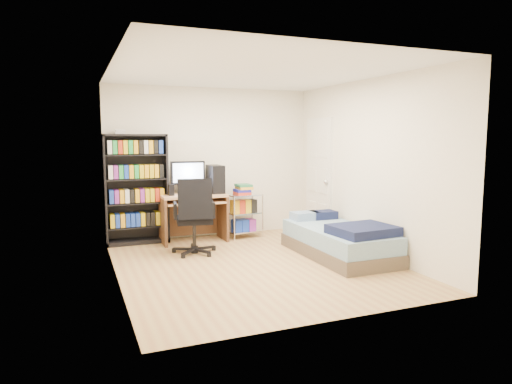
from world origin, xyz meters
name	(u,v)px	position (x,y,z in m)	size (l,w,h in m)	color
room	(255,171)	(0.00, 0.00, 1.25)	(3.58, 4.08, 2.58)	tan
media_shelf	(136,188)	(-1.28, 1.84, 0.89)	(0.97, 0.32, 1.80)	black
computer_desk	(199,198)	(-0.31, 1.69, 0.70)	(1.03, 0.60, 1.30)	tan
office_chair	(195,230)	(-0.60, 0.84, 0.35)	(0.76, 0.76, 1.11)	black
wire_cart	(244,203)	(0.45, 1.65, 0.58)	(0.59, 0.46, 0.89)	silver
bed	(339,240)	(1.27, -0.05, 0.23)	(0.93, 1.86, 0.53)	brown
door	(319,177)	(1.72, 1.35, 1.00)	(0.12, 0.80, 2.00)	silver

